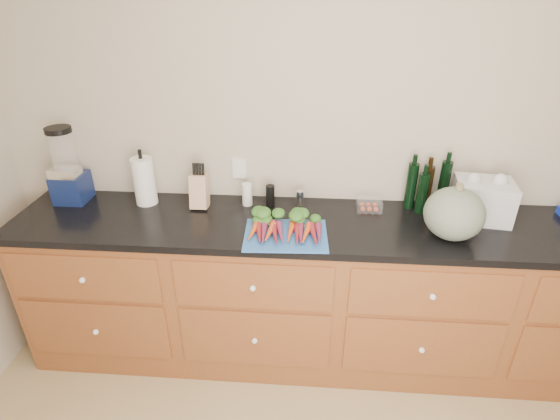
# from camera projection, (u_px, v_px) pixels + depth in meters

# --- Properties ---
(wall_back) EXTENTS (4.10, 0.05, 2.60)m
(wall_back) POSITION_uv_depth(u_px,v_px,m) (343.00, 140.00, 2.49)
(wall_back) COLOR #BBAF9B
(wall_back) RESTS_ON ground
(cabinets) EXTENTS (3.60, 0.64, 0.90)m
(cabinets) POSITION_uv_depth(u_px,v_px,m) (336.00, 295.00, 2.60)
(cabinets) COLOR brown
(cabinets) RESTS_ON ground
(countertop) EXTENTS (3.64, 0.62, 0.04)m
(countertop) POSITION_uv_depth(u_px,v_px,m) (341.00, 226.00, 2.38)
(countertop) COLOR black
(countertop) RESTS_ON cabinets
(cutting_board) EXTENTS (0.44, 0.34, 0.01)m
(cutting_board) POSITION_uv_depth(u_px,v_px,m) (286.00, 235.00, 2.25)
(cutting_board) COLOR #2960AF
(cutting_board) RESTS_ON countertop
(carrots) EXTENTS (0.37, 0.28, 0.05)m
(carrots) POSITION_uv_depth(u_px,v_px,m) (286.00, 227.00, 2.27)
(carrots) COLOR #DE4F1A
(carrots) RESTS_ON cutting_board
(squash) EXTENTS (0.30, 0.30, 0.27)m
(squash) POSITION_uv_depth(u_px,v_px,m) (454.00, 214.00, 2.19)
(squash) COLOR #566252
(squash) RESTS_ON countertop
(blender_appliance) EXTENTS (0.18, 0.18, 0.45)m
(blender_appliance) POSITION_uv_depth(u_px,v_px,m) (67.00, 170.00, 2.53)
(blender_appliance) COLOR #0F1C4A
(blender_appliance) RESTS_ON countertop
(paper_towel) EXTENTS (0.12, 0.12, 0.28)m
(paper_towel) POSITION_uv_depth(u_px,v_px,m) (144.00, 181.00, 2.52)
(paper_towel) COLOR white
(paper_towel) RESTS_ON countertop
(knife_block) EXTENTS (0.10, 0.10, 0.19)m
(knife_block) POSITION_uv_depth(u_px,v_px,m) (200.00, 191.00, 2.50)
(knife_block) COLOR tan
(knife_block) RESTS_ON countertop
(grinder_salt) EXTENTS (0.06, 0.06, 0.13)m
(grinder_salt) POSITION_uv_depth(u_px,v_px,m) (247.00, 194.00, 2.54)
(grinder_salt) COLOR white
(grinder_salt) RESTS_ON countertop
(grinder_pepper) EXTENTS (0.05, 0.05, 0.13)m
(grinder_pepper) POSITION_uv_depth(u_px,v_px,m) (270.00, 196.00, 2.53)
(grinder_pepper) COLOR black
(grinder_pepper) RESTS_ON countertop
(canister_chrome) EXTENTS (0.04, 0.04, 0.10)m
(canister_chrome) POSITION_uv_depth(u_px,v_px,m) (300.00, 199.00, 2.52)
(canister_chrome) COLOR white
(canister_chrome) RESTS_ON countertop
(tomato_box) EXTENTS (0.14, 0.11, 0.06)m
(tomato_box) POSITION_uv_depth(u_px,v_px,m) (369.00, 205.00, 2.50)
(tomato_box) COLOR white
(tomato_box) RESTS_ON countertop
(bottles) EXTENTS (0.24, 0.12, 0.29)m
(bottles) POSITION_uv_depth(u_px,v_px,m) (426.00, 188.00, 2.46)
(bottles) COLOR black
(bottles) RESTS_ON countertop
(grocery_bag) EXTENTS (0.33, 0.28, 0.22)m
(grocery_bag) POSITION_uv_depth(u_px,v_px,m) (482.00, 200.00, 2.38)
(grocery_bag) COLOR silver
(grocery_bag) RESTS_ON countertop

